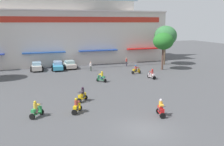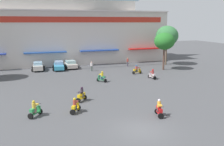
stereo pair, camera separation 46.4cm
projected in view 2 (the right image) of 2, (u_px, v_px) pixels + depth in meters
The scene contains 16 objects.
ground_plane at pixel (97, 88), 31.18m from camera, with size 128.00×128.00×0.00m, color #48494C.
colonial_building at pixel (68, 17), 49.87m from camera, with size 39.83×14.25×21.07m.
plaza_tree_1 at pixel (164, 41), 42.14m from camera, with size 3.52×3.53×6.47m.
plaza_tree_3 at pixel (167, 36), 46.96m from camera, with size 4.18×4.58×7.55m.
parked_car_0 at pixel (38, 66), 42.41m from camera, with size 2.34×3.95×1.48m.
parked_car_1 at pixel (59, 65), 43.11m from camera, with size 2.52×4.60×1.49m.
parked_car_2 at pixel (71, 64), 44.33m from camera, with size 2.47×3.89×1.42m.
scooter_rider_0 at pixel (81, 95), 26.00m from camera, with size 1.34×1.36×1.55m.
scooter_rider_1 at pixel (137, 70), 39.65m from camera, with size 1.56×0.79×1.47m.
scooter_rider_3 at pixel (35, 110), 21.75m from camera, with size 1.33×1.45×1.54m.
scooter_rider_4 at pixel (102, 77), 34.34m from camera, with size 1.26×1.40×1.55m.
scooter_rider_7 at pixel (152, 75), 36.15m from camera, with size 0.70×1.54×1.50m.
scooter_rider_8 at pixel (159, 109), 21.83m from camera, with size 0.84×1.44×1.57m.
scooter_rider_9 at pixel (75, 107), 22.71m from camera, with size 1.21×1.46×1.48m.
pedestrian_0 at pixel (128, 61), 46.22m from camera, with size 0.46×0.46×1.66m.
pedestrian_1 at pixel (92, 66), 41.94m from camera, with size 0.55×0.55×1.62m.
Camera 2 is at (-7.89, -16.12, 8.29)m, focal length 39.41 mm.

